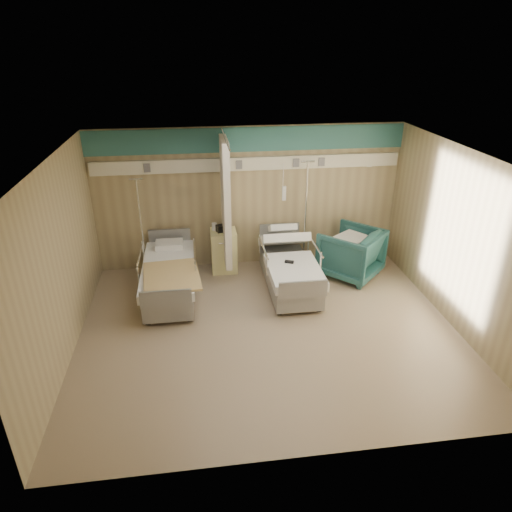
% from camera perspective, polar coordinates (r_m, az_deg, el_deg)
% --- Properties ---
extents(ground, '(6.00, 5.00, 0.00)m').
position_cam_1_polar(ground, '(7.47, 1.57, -9.19)').
color(ground, gray).
rests_on(ground, ground).
extents(room_walls, '(6.04, 5.04, 2.82)m').
position_cam_1_polar(room_walls, '(6.82, 1.16, 4.98)').
color(room_walls, tan).
rests_on(room_walls, ground).
extents(bed_right, '(1.00, 2.16, 0.63)m').
position_cam_1_polar(bed_right, '(8.50, 4.19, -2.12)').
color(bed_right, white).
rests_on(bed_right, ground).
extents(bed_left, '(1.00, 2.16, 0.63)m').
position_cam_1_polar(bed_left, '(8.36, -10.76, -3.04)').
color(bed_left, white).
rests_on(bed_left, ground).
extents(bedside_cabinet, '(0.50, 0.48, 0.85)m').
position_cam_1_polar(bedside_cabinet, '(9.11, -4.03, 0.66)').
color(bedside_cabinet, '#E6DE90').
rests_on(bedside_cabinet, ground).
extents(visitor_armchair, '(1.47, 1.47, 0.96)m').
position_cam_1_polar(visitor_armchair, '(9.05, 11.78, 0.37)').
color(visitor_armchair, '#1F4C4D').
rests_on(visitor_armchair, ground).
extents(waffle_blanket, '(0.77, 0.76, 0.07)m').
position_cam_1_polar(waffle_blanket, '(8.80, 11.95, 3.25)').
color(waffle_blanket, silver).
rests_on(waffle_blanket, visitor_armchair).
extents(iv_stand_right, '(0.39, 0.39, 2.16)m').
position_cam_1_polar(iv_stand_right, '(9.41, 6.00, 1.54)').
color(iv_stand_right, silver).
rests_on(iv_stand_right, ground).
extents(iv_stand_left, '(0.36, 0.36, 2.01)m').
position_cam_1_polar(iv_stand_left, '(9.03, -13.69, -0.38)').
color(iv_stand_left, silver).
rests_on(iv_stand_left, ground).
extents(call_remote, '(0.18, 0.13, 0.04)m').
position_cam_1_polar(call_remote, '(8.16, 4.18, -0.73)').
color(call_remote, black).
rests_on(call_remote, bed_right).
extents(tan_blanket, '(1.01, 1.23, 0.04)m').
position_cam_1_polar(tan_blanket, '(7.79, -10.52, -2.48)').
color(tan_blanket, tan).
rests_on(tan_blanket, bed_left).
extents(toiletry_bag, '(0.27, 0.21, 0.13)m').
position_cam_1_polar(toiletry_bag, '(8.90, -4.19, 3.49)').
color(toiletry_bag, black).
rests_on(toiletry_bag, bedside_cabinet).
extents(white_cup, '(0.12, 0.12, 0.14)m').
position_cam_1_polar(white_cup, '(8.98, -5.22, 3.68)').
color(white_cup, white).
rests_on(white_cup, bedside_cabinet).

